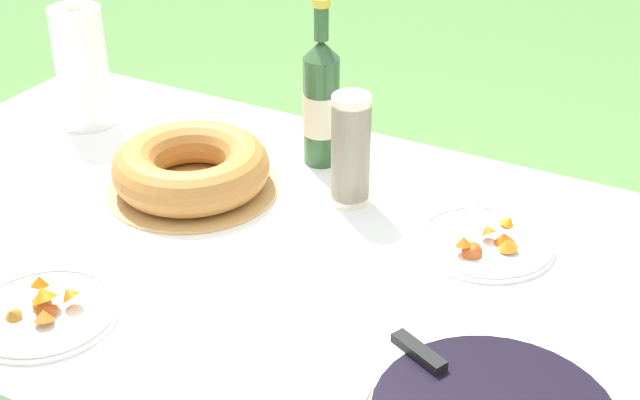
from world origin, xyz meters
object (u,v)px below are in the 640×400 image
(cup_stack, at_px, (351,150))
(cider_bottle_green, at_px, (321,102))
(bundt_cake, at_px, (191,169))
(paper_towel_roll, at_px, (82,68))
(serving_knife, at_px, (479,399))
(snack_plate_near, at_px, (43,310))
(snack_plate_left, at_px, (486,241))

(cup_stack, distance_m, cider_bottle_green, 0.17)
(bundt_cake, distance_m, cider_bottle_green, 0.28)
(bundt_cake, bearing_deg, cup_stack, 19.51)
(paper_towel_roll, bearing_deg, cup_stack, -2.87)
(bundt_cake, distance_m, paper_towel_roll, 0.40)
(bundt_cake, bearing_deg, cider_bottle_green, 53.42)
(serving_knife, bearing_deg, cup_stack, 156.33)
(cup_stack, relative_size, cider_bottle_green, 0.64)
(snack_plate_near, xyz_separation_m, paper_towel_roll, (-0.40, 0.57, 0.12))
(cider_bottle_green, bearing_deg, serving_knife, -47.47)
(snack_plate_near, bearing_deg, serving_knife, 6.22)
(cup_stack, height_order, snack_plate_left, cup_stack)
(serving_knife, distance_m, snack_plate_near, 0.67)
(cider_bottle_green, bearing_deg, snack_plate_left, -20.00)
(cider_bottle_green, height_order, snack_plate_near, cider_bottle_green)
(cider_bottle_green, xyz_separation_m, snack_plate_left, (0.40, -0.14, -0.12))
(cup_stack, distance_m, snack_plate_left, 0.29)
(cider_bottle_green, relative_size, paper_towel_roll, 1.28)
(bundt_cake, height_order, cup_stack, cup_stack)
(snack_plate_left, bearing_deg, snack_plate_near, -136.45)
(bundt_cake, distance_m, snack_plate_near, 0.43)
(serving_knife, distance_m, paper_towel_roll, 1.17)
(bundt_cake, distance_m, cup_stack, 0.31)
(bundt_cake, relative_size, snack_plate_near, 1.43)
(cup_stack, height_order, paper_towel_roll, paper_towel_roll)
(snack_plate_near, bearing_deg, bundt_cake, 93.59)
(bundt_cake, relative_size, paper_towel_roll, 1.25)
(serving_knife, relative_size, paper_towel_roll, 1.33)
(snack_plate_near, height_order, paper_towel_roll, paper_towel_roll)
(serving_knife, relative_size, snack_plate_near, 1.52)
(cup_stack, bearing_deg, snack_plate_left, -5.60)
(bundt_cake, xyz_separation_m, cup_stack, (0.29, 0.10, 0.06))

